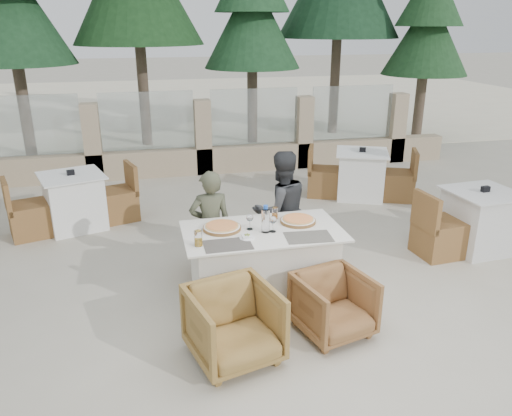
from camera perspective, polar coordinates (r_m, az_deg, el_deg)
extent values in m
plane|color=#B9B29E|center=(5.36, 1.00, -10.15)|extent=(80.00, 80.00, 0.00)
cube|color=#F5EBC9|center=(18.71, -9.74, 11.74)|extent=(30.00, 16.00, 0.01)
cone|color=#1E4826|center=(11.72, -26.24, 18.56)|extent=(2.42, 2.42, 5.50)
cone|color=#214E29|center=(11.97, -0.45, 19.31)|extent=(2.20, 2.20, 5.00)
cone|color=#224B25|center=(12.84, 18.87, 17.24)|extent=(1.98, 1.98, 4.50)
cube|color=#524D47|center=(4.69, -3.25, -4.22)|extent=(0.45, 0.30, 0.00)
cube|color=#605B52|center=(4.88, 6.02, -3.31)|extent=(0.47, 0.34, 0.00)
cylinder|color=#D0461C|center=(5.04, -3.92, -2.19)|extent=(0.45, 0.45, 0.05)
cylinder|color=#FA5722|center=(5.22, 4.81, -1.40)|extent=(0.39, 0.39, 0.05)
cylinder|color=silver|center=(4.92, 1.11, -1.24)|extent=(0.10, 0.10, 0.28)
cylinder|color=gold|center=(4.68, -6.61, -3.46)|extent=(0.09, 0.09, 0.15)
cylinder|color=orange|center=(5.28, 2.16, -0.60)|extent=(0.07, 0.07, 0.13)
imported|color=#8E5E33|center=(5.76, -3.90, -4.94)|extent=(0.64, 0.66, 0.53)
imported|color=#9C6038|center=(5.81, 3.99, -4.13)|extent=(0.81, 0.83, 0.63)
imported|color=olive|center=(4.34, -2.54, -13.19)|extent=(0.86, 0.87, 0.66)
imported|color=brown|center=(4.72, 8.87, -10.90)|extent=(0.76, 0.78, 0.58)
imported|color=#474A36|center=(5.47, -5.20, -2.14)|extent=(0.47, 0.32, 1.27)
imported|color=#333437|center=(5.73, 2.86, -0.29)|extent=(0.76, 0.63, 1.40)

